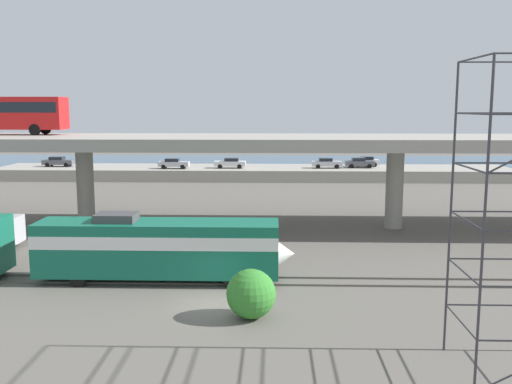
{
  "coord_description": "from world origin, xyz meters",
  "views": [
    {
      "loc": [
        3.12,
        -29.32,
        10.49
      ],
      "look_at": [
        1.63,
        16.84,
        3.6
      ],
      "focal_mm": 39.9,
      "sensor_mm": 36.0,
      "label": 1
    }
  ],
  "objects": [
    {
      "name": "ground_plane",
      "position": [
        0.0,
        0.0,
        0.0
      ],
      "size": [
        260.0,
        260.0,
        0.0
      ],
      "primitive_type": "plane",
      "color": "#605B54"
    },
    {
      "name": "rail_strip_near",
      "position": [
        0.0,
        3.25,
        0.06
      ],
      "size": [
        110.0,
        0.12,
        0.12
      ],
      "primitive_type": "cube",
      "color": "#59544C",
      "rests_on": "ground_plane"
    },
    {
      "name": "rail_strip_far",
      "position": [
        0.0,
        4.75,
        0.06
      ],
      "size": [
        110.0,
        0.12,
        0.12
      ],
      "primitive_type": "cube",
      "color": "#59544C",
      "rests_on": "ground_plane"
    },
    {
      "name": "train_locomotive",
      "position": [
        -3.17,
        4.0,
        2.19
      ],
      "size": [
        15.57,
        3.04,
        4.18
      ],
      "color": "#14664C",
      "rests_on": "ground_plane"
    },
    {
      "name": "highway_overpass",
      "position": [
        0.0,
        20.0,
        7.29
      ],
      "size": [
        96.0,
        11.06,
        8.02
      ],
      "color": "#9E998E",
      "rests_on": "ground_plane"
    },
    {
      "name": "pier_parking_lot",
      "position": [
        0.0,
        55.0,
        0.83
      ],
      "size": [
        75.85,
        10.34,
        1.65
      ],
      "primitive_type": "cube",
      "color": "#9E998E",
      "rests_on": "ground_plane"
    },
    {
      "name": "parked_car_0",
      "position": [
        -29.43,
        55.04,
        2.43
      ],
      "size": [
        4.58,
        1.86,
        1.5
      ],
      "color": "#515459",
      "rests_on": "pier_parking_lot"
    },
    {
      "name": "parked_car_1",
      "position": [
        -11.53,
        52.64,
        2.43
      ],
      "size": [
        4.46,
        1.83,
        1.5
      ],
      "color": "#B7B7BC",
      "rests_on": "pier_parking_lot"
    },
    {
      "name": "parked_car_2",
      "position": [
        15.7,
        54.61,
        2.43
      ],
      "size": [
        4.22,
        1.84,
        1.5
      ],
      "color": "#515459",
      "rests_on": "pier_parking_lot"
    },
    {
      "name": "parked_car_3",
      "position": [
        -3.31,
        53.6,
        2.43
      ],
      "size": [
        4.57,
        1.92,
        1.5
      ],
      "rotation": [
        0.0,
        0.0,
        3.14
      ],
      "color": "silver",
      "rests_on": "pier_parking_lot"
    },
    {
      "name": "parked_car_4",
      "position": [
        10.82,
        53.98,
        2.43
      ],
      "size": [
        4.37,
        1.83,
        1.5
      ],
      "color": "#B7B7BC",
      "rests_on": "pier_parking_lot"
    },
    {
      "name": "parked_car_5",
      "position": [
        16.96,
        56.7,
        2.42
      ],
      "size": [
        4.02,
        1.83,
        1.5
      ],
      "rotation": [
        0.0,
        0.0,
        3.14
      ],
      "color": "silver",
      "rests_on": "pier_parking_lot"
    },
    {
      "name": "harbor_water",
      "position": [
        0.0,
        78.0,
        0.0
      ],
      "size": [
        140.0,
        36.0,
        0.01
      ],
      "primitive_type": "cube",
      "color": "#385B7A",
      "rests_on": "ground_plane"
    },
    {
      "name": "shrub_right",
      "position": [
        1.99,
        -1.99,
        1.25
      ],
      "size": [
        2.5,
        2.5,
        2.5
      ],
      "primitive_type": "sphere",
      "color": "#33822D",
      "rests_on": "ground_plane"
    }
  ]
}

